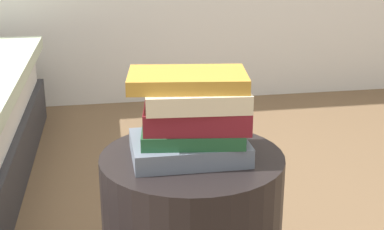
{
  "coord_description": "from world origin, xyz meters",
  "views": [
    {
      "loc": [
        -0.23,
        -1.28,
        1.01
      ],
      "look_at": [
        0.0,
        0.0,
        0.57
      ],
      "focal_mm": 52.11,
      "sensor_mm": 36.0,
      "label": 1
    }
  ],
  "objects_px": {
    "book_forest": "(191,132)",
    "book_cream": "(196,94)",
    "book_maroon": "(196,113)",
    "book_slate": "(189,148)",
    "book_ochre": "(188,80)"
  },
  "relations": [
    {
      "from": "book_forest",
      "to": "book_ochre",
      "type": "bearing_deg",
      "value": -169.28
    },
    {
      "from": "book_cream",
      "to": "book_forest",
      "type": "bearing_deg",
      "value": -154.22
    },
    {
      "from": "book_slate",
      "to": "book_forest",
      "type": "distance_m",
      "value": 0.04
    },
    {
      "from": "book_forest",
      "to": "book_cream",
      "type": "bearing_deg",
      "value": 28.5
    },
    {
      "from": "book_forest",
      "to": "book_maroon",
      "type": "bearing_deg",
      "value": 31.74
    },
    {
      "from": "book_forest",
      "to": "book_cream",
      "type": "height_order",
      "value": "book_cream"
    },
    {
      "from": "book_slate",
      "to": "book_ochre",
      "type": "bearing_deg",
      "value": 125.86
    },
    {
      "from": "book_forest",
      "to": "book_ochre",
      "type": "xyz_separation_m",
      "value": [
        -0.01,
        -0.0,
        0.13
      ]
    },
    {
      "from": "book_slate",
      "to": "book_ochre",
      "type": "distance_m",
      "value": 0.18
    },
    {
      "from": "book_maroon",
      "to": "book_cream",
      "type": "bearing_deg",
      "value": -130.56
    },
    {
      "from": "book_slate",
      "to": "book_maroon",
      "type": "distance_m",
      "value": 0.09
    },
    {
      "from": "book_slate",
      "to": "book_cream",
      "type": "bearing_deg",
      "value": 25.95
    },
    {
      "from": "book_slate",
      "to": "book_cream",
      "type": "height_order",
      "value": "book_cream"
    },
    {
      "from": "book_forest",
      "to": "book_maroon",
      "type": "height_order",
      "value": "book_maroon"
    },
    {
      "from": "book_maroon",
      "to": "book_ochre",
      "type": "xyz_separation_m",
      "value": [
        -0.02,
        -0.01,
        0.09
      ]
    }
  ]
}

